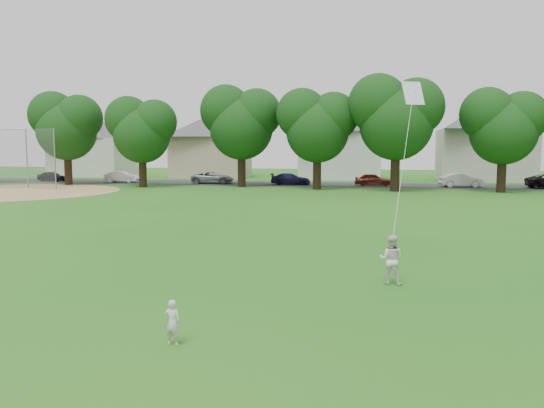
# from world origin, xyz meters

# --- Properties ---
(ground) EXTENTS (160.00, 160.00, 0.00)m
(ground) POSITION_xyz_m (0.00, 0.00, 0.00)
(ground) COLOR #155E15
(ground) RESTS_ON ground
(street) EXTENTS (90.00, 7.00, 0.01)m
(street) POSITION_xyz_m (0.00, 42.00, 0.01)
(street) COLOR #2D2D30
(street) RESTS_ON ground
(dirt_infield) EXTENTS (18.00, 18.00, 0.02)m
(dirt_infield) POSITION_xyz_m (-26.00, 28.00, 0.01)
(dirt_infield) COLOR #9E7F51
(dirt_infield) RESTS_ON ground
(toddler) EXTENTS (0.34, 0.24, 0.89)m
(toddler) POSITION_xyz_m (0.60, -1.97, 0.44)
(toddler) COLOR silver
(toddler) RESTS_ON ground
(older_boy) EXTENTS (0.73, 0.61, 1.36)m
(older_boy) POSITION_xyz_m (4.75, 3.48, 0.68)
(older_boy) COLOR silver
(older_boy) RESTS_ON ground
(kite) EXTENTS (0.89, 1.75, 5.31)m
(kite) POSITION_xyz_m (5.07, 4.89, 3.20)
(kite) COLOR white
(kite) RESTS_ON ground
(tree_row) EXTENTS (83.13, 8.90, 11.78)m
(tree_row) POSITION_xyz_m (5.79, 36.19, 6.56)
(tree_row) COLOR black
(tree_row) RESTS_ON ground
(parked_cars) EXTENTS (54.69, 2.49, 1.29)m
(parked_cars) POSITION_xyz_m (-1.30, 41.00, 0.62)
(parked_cars) COLOR black
(parked_cars) RESTS_ON ground
(house_row) EXTENTS (76.61, 14.21, 10.53)m
(house_row) POSITION_xyz_m (1.03, 52.00, 5.15)
(house_row) COLOR silver
(house_row) RESTS_ON ground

